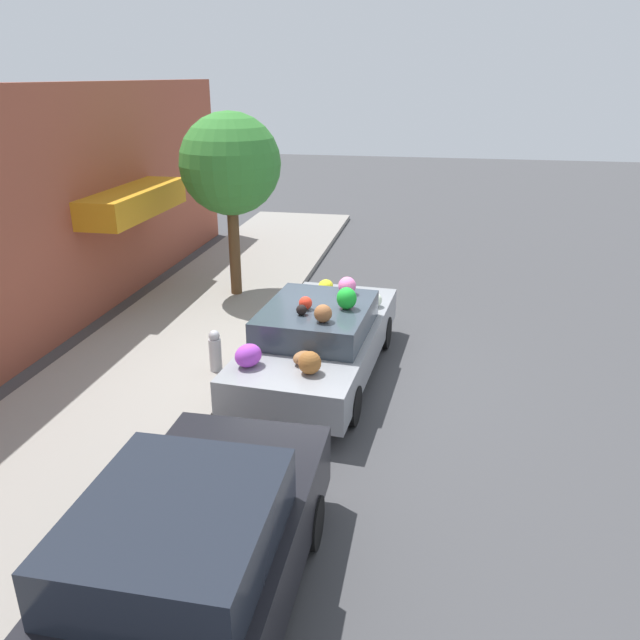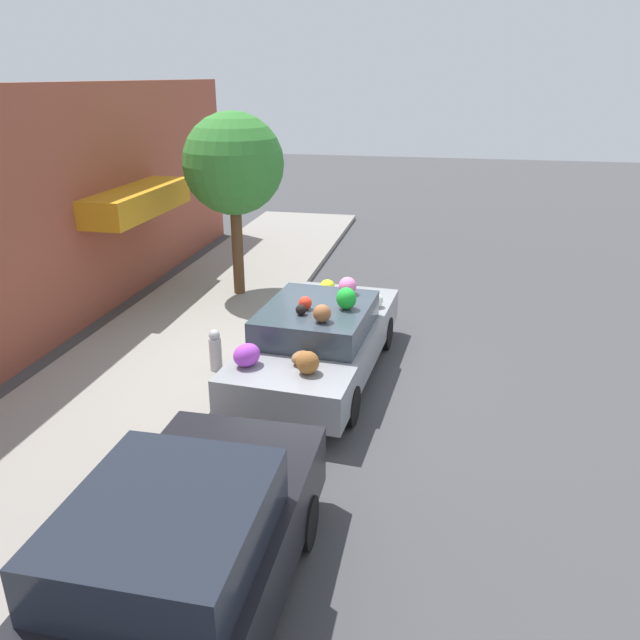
# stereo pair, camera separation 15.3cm
# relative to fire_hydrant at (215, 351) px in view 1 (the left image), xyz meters

# --- Properties ---
(ground_plane) EXTENTS (60.00, 60.00, 0.00)m
(ground_plane) POSITION_rel_fire_hydrant_xyz_m (0.42, -1.50, -0.48)
(ground_plane) COLOR #424244
(sidewalk_curb) EXTENTS (24.00, 3.20, 0.14)m
(sidewalk_curb) POSITION_rel_fire_hydrant_xyz_m (0.42, 1.20, -0.41)
(sidewalk_curb) COLOR gray
(sidewalk_curb) RESTS_ON ground
(building_facade) EXTENTS (18.00, 1.20, 4.53)m
(building_facade) POSITION_rel_fire_hydrant_xyz_m (0.60, 3.41, 1.77)
(building_facade) COLOR #9E4C38
(building_facade) RESTS_ON ground
(street_tree) EXTENTS (2.09, 2.09, 3.85)m
(street_tree) POSITION_rel_fire_hydrant_xyz_m (3.78, 0.87, 2.43)
(street_tree) COLOR brown
(street_tree) RESTS_ON sidewalk_curb
(fire_hydrant) EXTENTS (0.20, 0.20, 0.70)m
(fire_hydrant) POSITION_rel_fire_hydrant_xyz_m (0.00, 0.00, 0.00)
(fire_hydrant) COLOR #B2B2B7
(fire_hydrant) RESTS_ON sidewalk_curb
(art_car) EXTENTS (4.59, 2.14, 1.63)m
(art_car) POSITION_rel_fire_hydrant_xyz_m (0.37, -1.65, 0.20)
(art_car) COLOR gray
(art_car) RESTS_ON ground
(parked_car_plain) EXTENTS (4.08, 1.79, 1.51)m
(parked_car_plain) POSITION_rel_fire_hydrant_xyz_m (-4.84, -1.51, 0.27)
(parked_car_plain) COLOR black
(parked_car_plain) RESTS_ON ground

